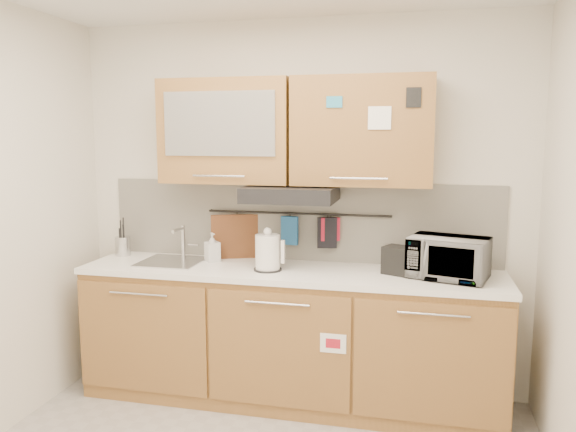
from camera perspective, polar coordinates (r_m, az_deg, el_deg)
The scene contains 17 objects.
wall_back at distance 3.99m, azimuth 1.10°, elevation 0.92°, with size 3.20×3.20×0.00m, color silver.
base_cabinet at distance 3.91m, azimuth 0.10°, elevation -12.76°, with size 2.80×0.64×0.88m.
countertop at distance 3.76m, azimuth 0.09°, elevation -5.72°, with size 2.82×0.62×0.04m, color white.
backsplash at distance 3.99m, azimuth 1.06°, elevation -0.53°, with size 2.80×0.02×0.56m, color silver.
upper_cabinets at distance 3.78m, azimuth 0.48°, elevation 8.59°, with size 1.82×0.37×0.70m.
range_hood at distance 3.73m, azimuth 0.30°, elevation 2.28°, with size 0.60×0.46×0.10m, color black.
sink at distance 4.05m, azimuth -11.68°, elevation -4.55°, with size 0.42×0.40×0.26m.
utensil_rail at distance 3.94m, azimuth 0.95°, elevation 0.25°, with size 0.02×0.02×1.30m, color black.
utensil_crock at distance 4.35m, azimuth -16.42°, elevation -2.91°, with size 0.14×0.14×0.28m.
kettle at distance 3.70m, azimuth -2.06°, elevation -3.81°, with size 0.21×0.18×0.29m.
toaster at distance 3.67m, azimuth 11.56°, elevation -4.46°, with size 0.27×0.23×0.18m.
microwave at distance 3.64m, azimuth 15.97°, elevation -4.10°, with size 0.47×0.32×0.26m, color #999999.
soap_bottle at distance 4.01m, azimuth -7.69°, elevation -3.14°, with size 0.09×0.09×0.20m, color #999999.
cutting_board at distance 4.09m, azimuth -5.22°, elevation -3.00°, with size 0.37×0.03×0.45m, color brown.
oven_mitt at distance 3.96m, azimuth 0.16°, elevation -1.48°, with size 0.12×0.03×0.20m, color #215A98.
dark_pouch at distance 3.91m, azimuth 3.99°, elevation -1.71°, with size 0.14×0.04×0.21m, color black.
pot_holder at distance 3.90m, azimuth 4.33°, elevation -1.36°, with size 0.13×0.02×0.16m, color #AF172E.
Camera 1 is at (0.83, -2.37, 1.80)m, focal length 35.00 mm.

